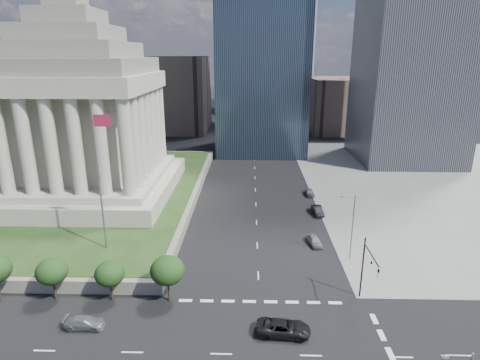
{
  "coord_description": "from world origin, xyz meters",
  "views": [
    {
      "loc": [
        -1.25,
        -28.02,
        28.77
      ],
      "look_at": [
        -2.48,
        19.65,
        13.73
      ],
      "focal_mm": 30.0,
      "sensor_mm": 36.0,
      "label": 1
    }
  ],
  "objects_px": {
    "street_lamp_north": "(352,223)",
    "parked_sedan_far": "(310,192)",
    "flagpole": "(100,174)",
    "traffic_signal_ne": "(367,266)",
    "pickup_truck": "(283,328)",
    "suv_grey": "(85,323)",
    "parked_sedan_near": "(314,240)",
    "parked_sedan_mid": "(318,210)",
    "war_memorial": "(77,95)"
  },
  "relations": [
    {
      "from": "parked_sedan_near",
      "to": "traffic_signal_ne",
      "type": "bearing_deg",
      "value": -87.51
    },
    {
      "from": "war_memorial",
      "to": "flagpole",
      "type": "relative_size",
      "value": 1.95
    },
    {
      "from": "flagpole",
      "to": "street_lamp_north",
      "type": "relative_size",
      "value": 2.0
    },
    {
      "from": "suv_grey",
      "to": "parked_sedan_mid",
      "type": "relative_size",
      "value": 0.97
    },
    {
      "from": "suv_grey",
      "to": "pickup_truck",
      "type": "bearing_deg",
      "value": -91.45
    },
    {
      "from": "parked_sedan_near",
      "to": "war_memorial",
      "type": "bearing_deg",
      "value": 146.82
    },
    {
      "from": "pickup_truck",
      "to": "parked_sedan_near",
      "type": "height_order",
      "value": "pickup_truck"
    },
    {
      "from": "war_memorial",
      "to": "parked_sedan_far",
      "type": "height_order",
      "value": "war_memorial"
    },
    {
      "from": "war_memorial",
      "to": "parked_sedan_mid",
      "type": "distance_m",
      "value": 50.3
    },
    {
      "from": "street_lamp_north",
      "to": "suv_grey",
      "type": "height_order",
      "value": "street_lamp_north"
    },
    {
      "from": "flagpole",
      "to": "parked_sedan_mid",
      "type": "height_order",
      "value": "flagpole"
    },
    {
      "from": "street_lamp_north",
      "to": "parked_sedan_far",
      "type": "relative_size",
      "value": 2.45
    },
    {
      "from": "parked_sedan_near",
      "to": "parked_sedan_mid",
      "type": "distance_m",
      "value": 12.9
    },
    {
      "from": "street_lamp_north",
      "to": "parked_sedan_mid",
      "type": "bearing_deg",
      "value": 96.06
    },
    {
      "from": "traffic_signal_ne",
      "to": "suv_grey",
      "type": "distance_m",
      "value": 32.48
    },
    {
      "from": "parked_sedan_near",
      "to": "pickup_truck",
      "type": "bearing_deg",
      "value": -116.93
    },
    {
      "from": "flagpole",
      "to": "pickup_truck",
      "type": "relative_size",
      "value": 3.45
    },
    {
      "from": "parked_sedan_far",
      "to": "parked_sedan_mid",
      "type": "bearing_deg",
      "value": -92.01
    },
    {
      "from": "war_memorial",
      "to": "parked_sedan_mid",
      "type": "xyz_separation_m",
      "value": [
        45.5,
        -5.79,
        -20.64
      ]
    },
    {
      "from": "pickup_truck",
      "to": "war_memorial",
      "type": "bearing_deg",
      "value": 47.22
    },
    {
      "from": "pickup_truck",
      "to": "parked_sedan_far",
      "type": "xyz_separation_m",
      "value": [
        9.04,
        44.62,
        -0.11
      ]
    },
    {
      "from": "street_lamp_north",
      "to": "parked_sedan_mid",
      "type": "xyz_separation_m",
      "value": [
        -1.83,
        17.21,
        -4.91
      ]
    },
    {
      "from": "war_memorial",
      "to": "parked_sedan_near",
      "type": "distance_m",
      "value": 51.16
    },
    {
      "from": "street_lamp_north",
      "to": "parked_sedan_far",
      "type": "distance_m",
      "value": 28.24
    },
    {
      "from": "war_memorial",
      "to": "parked_sedan_near",
      "type": "xyz_separation_m",
      "value": [
        43.0,
        -18.45,
        -20.69
      ]
    },
    {
      "from": "war_memorial",
      "to": "parked_sedan_far",
      "type": "xyz_separation_m",
      "value": [
        45.5,
        4.74,
        -20.71
      ]
    },
    {
      "from": "war_memorial",
      "to": "parked_sedan_near",
      "type": "bearing_deg",
      "value": -23.22
    },
    {
      "from": "flagpole",
      "to": "parked_sedan_near",
      "type": "relative_size",
      "value": 4.82
    },
    {
      "from": "pickup_truck",
      "to": "parked_sedan_near",
      "type": "relative_size",
      "value": 1.4
    },
    {
      "from": "parked_sedan_far",
      "to": "suv_grey",
      "type": "bearing_deg",
      "value": -126.93
    },
    {
      "from": "suv_grey",
      "to": "parked_sedan_near",
      "type": "distance_m",
      "value": 35.14
    },
    {
      "from": "flagpole",
      "to": "war_memorial",
      "type": "bearing_deg",
      "value": 116.89
    },
    {
      "from": "suv_grey",
      "to": "parked_sedan_far",
      "type": "bearing_deg",
      "value": -34.92
    },
    {
      "from": "flagpole",
      "to": "traffic_signal_ne",
      "type": "xyz_separation_m",
      "value": [
        34.33,
        -10.3,
        -7.86
      ]
    },
    {
      "from": "war_memorial",
      "to": "pickup_truck",
      "type": "distance_m",
      "value": 57.82
    },
    {
      "from": "flagpole",
      "to": "traffic_signal_ne",
      "type": "bearing_deg",
      "value": -16.71
    },
    {
      "from": "street_lamp_north",
      "to": "parked_sedan_near",
      "type": "height_order",
      "value": "street_lamp_north"
    },
    {
      "from": "war_memorial",
      "to": "suv_grey",
      "type": "xyz_separation_m",
      "value": [
        14.74,
        -39.33,
        -20.76
      ]
    },
    {
      "from": "pickup_truck",
      "to": "suv_grey",
      "type": "distance_m",
      "value": 21.73
    },
    {
      "from": "street_lamp_north",
      "to": "parked_sedan_mid",
      "type": "height_order",
      "value": "street_lamp_north"
    },
    {
      "from": "suv_grey",
      "to": "parked_sedan_mid",
      "type": "xyz_separation_m",
      "value": [
        30.76,
        33.54,
        0.11
      ]
    },
    {
      "from": "war_memorial",
      "to": "traffic_signal_ne",
      "type": "distance_m",
      "value": 60.0
    },
    {
      "from": "pickup_truck",
      "to": "parked_sedan_mid",
      "type": "relative_size",
      "value": 1.26
    },
    {
      "from": "suv_grey",
      "to": "street_lamp_north",
      "type": "bearing_deg",
      "value": -63.4
    },
    {
      "from": "pickup_truck",
      "to": "traffic_signal_ne",
      "type": "bearing_deg",
      "value": -56.19
    },
    {
      "from": "flagpole",
      "to": "street_lamp_north",
      "type": "xyz_separation_m",
      "value": [
        35.16,
        1.0,
        -7.45
      ]
    },
    {
      "from": "war_memorial",
      "to": "street_lamp_north",
      "type": "distance_m",
      "value": 54.92
    },
    {
      "from": "suv_grey",
      "to": "flagpole",
      "type": "bearing_deg",
      "value": 9.51
    },
    {
      "from": "street_lamp_north",
      "to": "traffic_signal_ne",
      "type": "bearing_deg",
      "value": -94.19
    },
    {
      "from": "flagpole",
      "to": "parked_sedan_far",
      "type": "height_order",
      "value": "flagpole"
    }
  ]
}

